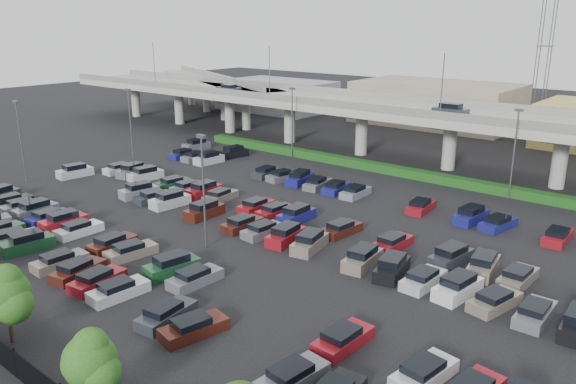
# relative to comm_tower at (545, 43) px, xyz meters

# --- Properties ---
(ground) EXTENTS (280.00, 280.00, 0.00)m
(ground) POSITION_rel_comm_tower_xyz_m (-4.00, -74.00, -15.61)
(ground) COLOR black
(overpass) EXTENTS (150.00, 13.00, 15.80)m
(overpass) POSITION_rel_comm_tower_xyz_m (-4.21, -42.01, -8.64)
(overpass) COLOR gray
(overpass) RESTS_ON ground
(on_ramp) EXTENTS (50.93, 30.13, 8.80)m
(on_ramp) POSITION_rel_comm_tower_xyz_m (-56.10, -30.95, -8.76)
(on_ramp) COLOR gray
(on_ramp) RESTS_ON ground
(hedge) EXTENTS (66.00, 1.60, 1.10)m
(hedge) POSITION_rel_comm_tower_xyz_m (-4.00, -49.00, -15.06)
(hedge) COLOR #124114
(hedge) RESTS_ON ground
(parked_cars) EXTENTS (63.01, 41.66, 1.67)m
(parked_cars) POSITION_rel_comm_tower_xyz_m (-5.61, -77.52, -14.99)
(parked_cars) COLOR slate
(parked_cars) RESTS_ON ground
(light_poles) EXTENTS (66.90, 48.38, 10.30)m
(light_poles) POSITION_rel_comm_tower_xyz_m (-8.12, -72.00, -9.37)
(light_poles) COLOR #4C4C51
(light_poles) RESTS_ON ground
(distant_buildings) EXTENTS (138.00, 24.00, 9.00)m
(distant_buildings) POSITION_rel_comm_tower_xyz_m (8.38, -12.19, -11.87)
(distant_buildings) COLOR gray
(distant_buildings) RESTS_ON ground
(comm_tower) EXTENTS (2.40, 2.40, 30.00)m
(comm_tower) POSITION_rel_comm_tower_xyz_m (0.00, 0.00, 0.00)
(comm_tower) COLOR #4C4C51
(comm_tower) RESTS_ON ground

